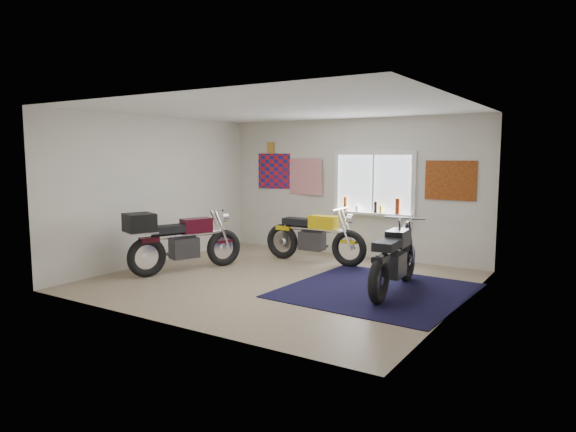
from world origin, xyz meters
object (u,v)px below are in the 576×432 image
Objects in this scene: yellow_triumph at (314,238)px; black_chrome_bike at (394,261)px; maroon_tourer at (177,240)px; navy_rug at (377,290)px.

black_chrome_bike is (2.01, -1.17, -0.00)m from yellow_triumph.
black_chrome_bike reaches higher than yellow_triumph.
black_chrome_bike is at bearing -31.13° from yellow_triumph.
yellow_triumph is 1.02× the size of maroon_tourer.
navy_rug is 3.46m from maroon_tourer.
maroon_tourer is at bearing -168.09° from navy_rug.
black_chrome_bike reaches higher than navy_rug.
maroon_tourer is at bearing -129.30° from yellow_triumph.
yellow_triumph is 2.32m from black_chrome_bike.
navy_rug is 1.24× the size of yellow_triumph.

